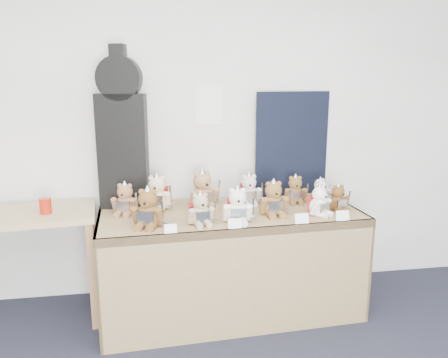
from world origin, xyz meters
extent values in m
plane|color=white|center=(0.00, 2.50, 1.35)|extent=(6.00, 0.00, 6.00)
cube|color=white|center=(0.21, 2.49, 1.55)|extent=(0.21, 0.00, 0.30)
cube|color=olive|center=(0.31, 2.05, 0.77)|extent=(1.96, 0.90, 0.06)
cube|color=olive|center=(0.33, 1.66, 0.40)|extent=(1.92, 0.12, 0.80)
cube|color=olive|center=(-0.64, 2.00, 0.40)|extent=(0.06, 0.80, 0.80)
cube|color=olive|center=(1.25, 2.10, 0.40)|extent=(0.06, 0.80, 0.80)
cube|color=tan|center=(-1.18, 2.13, 0.82)|extent=(1.06, 0.67, 0.04)
cube|color=#8D613C|center=(-0.70, 1.95, 0.40)|extent=(0.06, 0.06, 0.80)
cube|color=#8D613C|center=(-0.75, 2.42, 0.40)|extent=(0.06, 0.06, 0.80)
cube|color=black|center=(-0.47, 2.27, 1.23)|extent=(0.38, 0.18, 0.86)
cylinder|color=black|center=(-0.47, 2.27, 1.76)|extent=(0.34, 0.17, 0.32)
cube|color=black|center=(-0.47, 2.27, 1.89)|extent=(0.12, 0.12, 0.21)
cube|color=black|center=(0.90, 2.44, 1.23)|extent=(0.64, 0.12, 0.86)
cylinder|color=#B41C0C|center=(-1.00, 2.09, 0.89)|extent=(0.08, 0.08, 0.11)
ellipsoid|color=brown|center=(-0.29, 1.80, 0.87)|extent=(0.21, 0.19, 0.17)
sphere|color=brown|center=(-0.29, 1.80, 0.99)|extent=(0.13, 0.13, 0.13)
cylinder|color=brown|center=(-0.31, 1.75, 0.98)|extent=(0.06, 0.04, 0.05)
sphere|color=black|center=(-0.31, 1.73, 0.98)|extent=(0.02, 0.02, 0.02)
sphere|color=brown|center=(-0.33, 1.82, 1.04)|extent=(0.04, 0.04, 0.04)
sphere|color=brown|center=(-0.25, 1.79, 1.04)|extent=(0.04, 0.04, 0.04)
cylinder|color=brown|center=(-0.38, 1.81, 0.88)|extent=(0.07, 0.10, 0.13)
cylinder|color=brown|center=(-0.22, 1.76, 0.88)|extent=(0.07, 0.10, 0.13)
cylinder|color=brown|center=(-0.34, 1.76, 0.82)|extent=(0.08, 0.12, 0.05)
cylinder|color=brown|center=(-0.27, 1.73, 0.82)|extent=(0.08, 0.12, 0.05)
cube|color=silver|center=(-0.31, 1.74, 0.88)|extent=(0.11, 0.05, 0.09)
cone|color=silver|center=(-0.29, 1.80, 1.04)|extent=(0.11, 0.11, 0.08)
cube|color=silver|center=(-0.20, 1.74, 0.91)|extent=(0.03, 0.04, 0.18)
cube|color=silver|center=(-0.20, 1.74, 0.84)|extent=(0.05, 0.02, 0.01)
ellipsoid|color=tan|center=(0.05, 1.79, 0.86)|extent=(0.17, 0.15, 0.15)
sphere|color=tan|center=(0.05, 1.79, 0.96)|extent=(0.11, 0.11, 0.11)
cylinder|color=tan|center=(0.06, 1.75, 0.95)|extent=(0.05, 0.03, 0.04)
sphere|color=black|center=(0.07, 1.73, 0.95)|extent=(0.02, 0.02, 0.02)
sphere|color=tan|center=(0.02, 1.79, 1.00)|extent=(0.03, 0.03, 0.03)
sphere|color=tan|center=(0.09, 1.80, 1.00)|extent=(0.03, 0.03, 0.03)
cylinder|color=tan|center=(-0.01, 1.76, 0.87)|extent=(0.05, 0.09, 0.11)
cylinder|color=tan|center=(0.13, 1.79, 0.87)|extent=(0.05, 0.09, 0.11)
cylinder|color=tan|center=(0.03, 1.74, 0.82)|extent=(0.06, 0.10, 0.04)
cylinder|color=tan|center=(0.10, 1.75, 0.82)|extent=(0.06, 0.10, 0.04)
cube|color=silver|center=(0.07, 1.74, 0.86)|extent=(0.10, 0.03, 0.08)
cone|color=silver|center=(0.05, 1.79, 1.00)|extent=(0.09, 0.09, 0.07)
cube|color=silver|center=(0.15, 1.78, 0.89)|extent=(0.02, 0.04, 0.15)
cube|color=silver|center=(0.15, 1.78, 0.83)|extent=(0.04, 0.01, 0.01)
cube|color=#AB1318|center=(0.04, 1.85, 0.87)|extent=(0.12, 0.05, 0.13)
ellipsoid|color=white|center=(0.31, 1.79, 0.87)|extent=(0.17, 0.15, 0.16)
sphere|color=white|center=(0.31, 1.79, 0.98)|extent=(0.12, 0.12, 0.12)
cylinder|color=white|center=(0.30, 1.74, 0.97)|extent=(0.05, 0.03, 0.05)
sphere|color=black|center=(0.30, 1.72, 0.97)|extent=(0.02, 0.02, 0.02)
sphere|color=white|center=(0.27, 1.79, 1.02)|extent=(0.04, 0.04, 0.04)
sphere|color=white|center=(0.35, 1.79, 1.02)|extent=(0.04, 0.04, 0.04)
cylinder|color=white|center=(0.23, 1.78, 0.88)|extent=(0.05, 0.09, 0.12)
cylinder|color=white|center=(0.38, 1.76, 0.88)|extent=(0.05, 0.09, 0.12)
cylinder|color=white|center=(0.27, 1.74, 0.82)|extent=(0.06, 0.11, 0.05)
cylinder|color=white|center=(0.34, 1.73, 0.82)|extent=(0.06, 0.11, 0.05)
cube|color=silver|center=(0.30, 1.73, 0.87)|extent=(0.11, 0.03, 0.09)
cone|color=silver|center=(0.31, 1.79, 1.03)|extent=(0.10, 0.10, 0.08)
cube|color=silver|center=(0.41, 1.75, 0.90)|extent=(0.02, 0.04, 0.17)
cube|color=silver|center=(0.41, 1.75, 0.84)|extent=(0.05, 0.01, 0.01)
cube|color=#AB1318|center=(0.31, 1.85, 0.88)|extent=(0.13, 0.04, 0.15)
ellipsoid|color=brown|center=(0.60, 1.92, 0.87)|extent=(0.17, 0.15, 0.17)
sphere|color=brown|center=(0.60, 1.92, 0.98)|extent=(0.12, 0.12, 0.12)
cylinder|color=brown|center=(0.60, 1.87, 0.97)|extent=(0.05, 0.03, 0.05)
sphere|color=black|center=(0.60, 1.85, 0.97)|extent=(0.02, 0.02, 0.02)
sphere|color=brown|center=(0.56, 1.92, 1.03)|extent=(0.04, 0.04, 0.04)
sphere|color=brown|center=(0.63, 1.92, 1.03)|extent=(0.04, 0.04, 0.04)
cylinder|color=brown|center=(0.52, 1.90, 0.88)|extent=(0.05, 0.09, 0.12)
cylinder|color=brown|center=(0.68, 1.90, 0.88)|extent=(0.05, 0.09, 0.12)
cylinder|color=brown|center=(0.56, 1.86, 0.82)|extent=(0.06, 0.11, 0.05)
cylinder|color=brown|center=(0.64, 1.87, 0.82)|extent=(0.06, 0.11, 0.05)
cube|color=silver|center=(0.60, 1.86, 0.87)|extent=(0.11, 0.02, 0.09)
cone|color=silver|center=(0.60, 1.92, 1.03)|extent=(0.10, 0.10, 0.08)
cube|color=silver|center=(0.70, 1.89, 0.90)|extent=(0.02, 0.04, 0.17)
cube|color=silver|center=(0.70, 1.89, 0.84)|extent=(0.05, 0.01, 0.01)
ellipsoid|color=white|center=(0.92, 1.86, 0.86)|extent=(0.18, 0.17, 0.14)
sphere|color=white|center=(0.92, 1.86, 0.95)|extent=(0.10, 0.10, 0.10)
cylinder|color=white|center=(0.94, 1.82, 0.95)|extent=(0.05, 0.04, 0.04)
sphere|color=black|center=(0.95, 1.81, 0.95)|extent=(0.02, 0.02, 0.02)
sphere|color=white|center=(0.89, 1.85, 0.99)|extent=(0.03, 0.03, 0.03)
sphere|color=white|center=(0.95, 1.88, 0.99)|extent=(0.03, 0.03, 0.03)
cylinder|color=white|center=(0.87, 1.81, 0.87)|extent=(0.07, 0.09, 0.11)
cylinder|color=white|center=(0.99, 1.88, 0.87)|extent=(0.07, 0.09, 0.11)
cylinder|color=white|center=(0.92, 1.80, 0.82)|extent=(0.08, 0.10, 0.04)
cylinder|color=white|center=(0.97, 1.84, 0.82)|extent=(0.08, 0.10, 0.04)
cube|color=silver|center=(0.95, 1.81, 0.86)|extent=(0.09, 0.06, 0.08)
cone|color=silver|center=(0.92, 1.86, 1.00)|extent=(0.09, 0.09, 0.07)
cube|color=silver|center=(1.01, 1.88, 0.89)|extent=(0.03, 0.04, 0.15)
cube|color=silver|center=(1.01, 1.88, 0.83)|extent=(0.04, 0.03, 0.01)
cube|color=#AB1318|center=(0.89, 1.91, 0.87)|extent=(0.11, 0.08, 0.13)
ellipsoid|color=brown|center=(1.10, 1.95, 0.85)|extent=(0.16, 0.14, 0.13)
sphere|color=brown|center=(1.10, 1.95, 0.94)|extent=(0.10, 0.10, 0.10)
cylinder|color=brown|center=(1.11, 1.91, 0.93)|extent=(0.04, 0.03, 0.04)
sphere|color=black|center=(1.12, 1.90, 0.93)|extent=(0.02, 0.02, 0.02)
sphere|color=brown|center=(1.07, 1.94, 0.98)|extent=(0.03, 0.03, 0.03)
sphere|color=brown|center=(1.13, 1.96, 0.98)|extent=(0.03, 0.03, 0.03)
cylinder|color=brown|center=(1.05, 1.91, 0.86)|extent=(0.06, 0.08, 0.10)
cylinder|color=brown|center=(1.16, 1.95, 0.86)|extent=(0.06, 0.08, 0.10)
cylinder|color=brown|center=(1.09, 1.90, 0.82)|extent=(0.06, 0.09, 0.04)
cylinder|color=brown|center=(1.14, 1.91, 0.82)|extent=(0.06, 0.09, 0.04)
cube|color=silver|center=(1.11, 1.90, 0.86)|extent=(0.09, 0.04, 0.07)
cone|color=silver|center=(1.10, 1.95, 0.98)|extent=(0.08, 0.08, 0.06)
cube|color=silver|center=(1.19, 1.95, 0.88)|extent=(0.02, 0.03, 0.14)
cube|color=silver|center=(1.19, 1.95, 0.83)|extent=(0.04, 0.02, 0.01)
ellipsoid|color=beige|center=(-0.23, 2.19, 0.87)|extent=(0.21, 0.19, 0.17)
sphere|color=beige|center=(-0.23, 2.19, 0.99)|extent=(0.13, 0.13, 0.13)
cylinder|color=beige|center=(-0.24, 2.13, 0.98)|extent=(0.06, 0.04, 0.05)
sphere|color=black|center=(-0.24, 2.11, 0.98)|extent=(0.02, 0.02, 0.02)
sphere|color=beige|center=(-0.27, 2.20, 1.04)|extent=(0.04, 0.04, 0.04)
sphere|color=beige|center=(-0.19, 2.18, 1.04)|extent=(0.04, 0.04, 0.04)
cylinder|color=beige|center=(-0.31, 2.18, 0.88)|extent=(0.07, 0.11, 0.13)
cylinder|color=beige|center=(-0.15, 2.15, 0.88)|extent=(0.07, 0.11, 0.13)
cylinder|color=beige|center=(-0.28, 2.14, 0.82)|extent=(0.08, 0.12, 0.05)
cylinder|color=beige|center=(-0.20, 2.12, 0.82)|extent=(0.08, 0.12, 0.05)
cube|color=silver|center=(-0.24, 2.12, 0.88)|extent=(0.12, 0.05, 0.10)
cone|color=silver|center=(-0.23, 2.19, 1.04)|extent=(0.11, 0.11, 0.08)
cube|color=silver|center=(-0.13, 2.13, 0.91)|extent=(0.02, 0.05, 0.18)
cube|color=silver|center=(-0.13, 2.13, 0.84)|extent=(0.05, 0.02, 0.01)
cube|color=#AB1318|center=(-0.21, 2.25, 0.89)|extent=(0.14, 0.06, 0.16)
ellipsoid|color=#A17950|center=(0.11, 2.18, 0.88)|extent=(0.23, 0.22, 0.19)
sphere|color=#A17950|center=(0.11, 2.18, 1.01)|extent=(0.14, 0.14, 0.14)
cylinder|color=#A17950|center=(0.13, 2.13, 1.00)|extent=(0.07, 0.05, 0.06)
sphere|color=black|center=(0.14, 2.11, 1.00)|extent=(0.02, 0.02, 0.02)
sphere|color=#A17950|center=(0.07, 2.17, 1.06)|extent=(0.04, 0.04, 0.04)
sphere|color=#A17950|center=(0.16, 2.20, 1.06)|extent=(0.04, 0.04, 0.04)
cylinder|color=#A17950|center=(0.04, 2.13, 0.89)|extent=(0.09, 0.12, 0.14)
cylinder|color=#A17950|center=(0.21, 2.19, 0.89)|extent=(0.09, 0.12, 0.14)
cylinder|color=#A17950|center=(0.10, 2.11, 0.83)|extent=(0.10, 0.13, 0.06)
cylinder|color=#A17950|center=(0.18, 2.13, 0.83)|extent=(0.10, 0.13, 0.06)
cube|color=silver|center=(0.14, 2.11, 0.88)|extent=(0.12, 0.06, 0.10)
cone|color=silver|center=(0.11, 2.18, 1.06)|extent=(0.12, 0.12, 0.09)
cube|color=silver|center=(0.24, 2.19, 0.92)|extent=(0.03, 0.05, 0.20)
cube|color=silver|center=(0.24, 2.19, 0.84)|extent=(0.06, 0.03, 0.01)
ellipsoid|color=beige|center=(0.49, 2.24, 0.87)|extent=(0.17, 0.15, 0.16)
sphere|color=beige|center=(0.49, 2.24, 0.97)|extent=(0.12, 0.12, 0.12)
cylinder|color=beige|center=(0.48, 2.19, 0.96)|extent=(0.05, 0.03, 0.05)
sphere|color=black|center=(0.48, 2.17, 0.96)|extent=(0.02, 0.02, 0.02)
sphere|color=beige|center=(0.45, 2.24, 1.02)|extent=(0.04, 0.04, 0.04)
sphere|color=beige|center=(0.52, 2.23, 1.02)|extent=(0.04, 0.04, 0.04)
cylinder|color=beige|center=(0.41, 2.22, 0.87)|extent=(0.05, 0.09, 0.12)
cylinder|color=beige|center=(0.56, 2.21, 0.87)|extent=(0.05, 0.09, 0.12)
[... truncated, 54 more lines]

